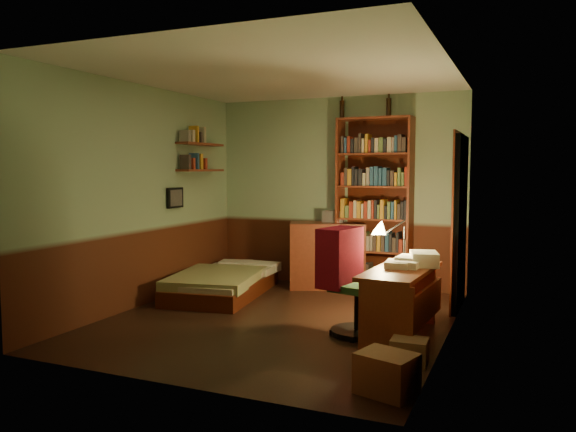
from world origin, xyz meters
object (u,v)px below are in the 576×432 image
at_px(bed, 223,275).
at_px(office_chair, 358,278).
at_px(mini_stereo, 334,216).
at_px(desk_lamp, 404,232).
at_px(dresser, 327,255).
at_px(bookshelf, 374,205).
at_px(cardboard_box_b, 409,351).
at_px(cardboard_box_a, 387,373).
at_px(desk, 400,303).

xyz_separation_m(bed, office_chair, (2.08, -1.03, 0.30)).
distance_m(mini_stereo, desk_lamp, 1.92).
height_order(bed, dresser, dresser).
bearing_deg(office_chair, bookshelf, 112.46).
relative_size(mini_stereo, bookshelf, 0.13).
height_order(bed, cardboard_box_b, bed).
height_order(dresser, cardboard_box_a, dresser).
height_order(bookshelf, cardboard_box_b, bookshelf).
xyz_separation_m(bed, desk, (2.48, -0.93, 0.07)).
bearing_deg(cardboard_box_b, office_chair, 135.46).
bearing_deg(cardboard_box_a, bookshelf, 105.98).
xyz_separation_m(dresser, mini_stereo, (0.05, 0.12, 0.52)).
xyz_separation_m(bed, bookshelf, (1.71, 1.04, 0.88)).
distance_m(dresser, cardboard_box_a, 3.67).
height_order(office_chair, cardboard_box_b, office_chair).
bearing_deg(desk, cardboard_box_b, -67.74).
height_order(bookshelf, desk, bookshelf).
bearing_deg(bookshelf, mini_stereo, 178.41).
xyz_separation_m(mini_stereo, cardboard_box_b, (1.57, -2.72, -0.86)).
distance_m(office_chair, cardboard_box_a, 1.50).
xyz_separation_m(dresser, cardboard_box_a, (1.59, -3.29, -0.30)).
xyz_separation_m(dresser, cardboard_box_b, (1.62, -2.60, -0.34)).
relative_size(mini_stereo, office_chair, 0.26).
bearing_deg(desk, office_chair, -161.41).
distance_m(bed, cardboard_box_b, 3.17).
height_order(bookshelf, office_chair, bookshelf).
bearing_deg(bed, mini_stereo, 35.68).
relative_size(dresser, mini_stereo, 3.45).
xyz_separation_m(office_chair, cardboard_box_a, (0.60, -1.31, -0.41)).
height_order(office_chair, cardboard_box_a, office_chair).
xyz_separation_m(desk, cardboard_box_b, (0.23, -0.72, -0.23)).
relative_size(bookshelf, cardboard_box_a, 5.80).
bearing_deg(cardboard_box_a, mini_stereo, 114.30).
xyz_separation_m(bed, cardboard_box_b, (2.71, -1.64, -0.16)).
distance_m(desk, cardboard_box_a, 1.44).
relative_size(desk_lamp, cardboard_box_b, 2.00).
bearing_deg(cardboard_box_a, desk, 98.05).
bearing_deg(cardboard_box_a, dresser, 115.84).
bearing_deg(bed, bookshelf, 23.43).
distance_m(bed, office_chair, 2.34).
xyz_separation_m(mini_stereo, office_chair, (0.95, -2.11, -0.41)).
height_order(dresser, mini_stereo, mini_stereo).
bearing_deg(bed, desk_lamp, -16.54).
bearing_deg(dresser, cardboard_box_b, -79.18).
relative_size(desk, cardboard_box_b, 4.18).
height_order(cardboard_box_a, cardboard_box_b, cardboard_box_a).
distance_m(dresser, bookshelf, 0.94).
bearing_deg(desk_lamp, office_chair, -104.64).
bearing_deg(mini_stereo, bed, -144.30).
xyz_separation_m(bookshelf, desk_lamp, (0.68, -1.41, -0.19)).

